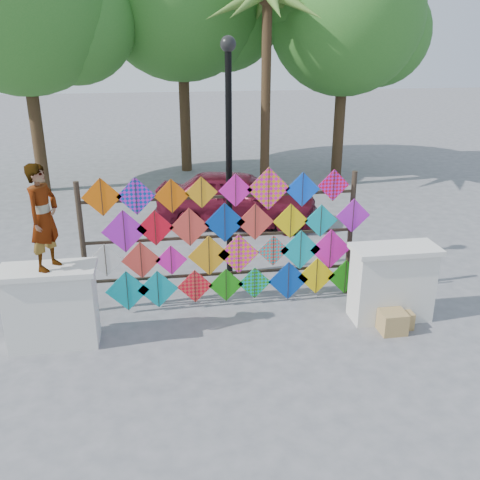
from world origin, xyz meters
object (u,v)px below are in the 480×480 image
at_px(vendor_woman, 43,217).
at_px(sedan, 237,198).
at_px(lamppost, 229,139).
at_px(kite_rack, 227,240).

distance_m(vendor_woman, sedan, 6.40).
height_order(vendor_woman, sedan, vendor_woman).
xyz_separation_m(vendor_woman, lamppost, (2.94, 2.20, 0.64)).
distance_m(kite_rack, sedan, 4.34).
distance_m(kite_rack, lamppost, 1.98).
height_order(vendor_woman, lamppost, lamppost).
height_order(kite_rack, lamppost, lamppost).
xyz_separation_m(sedan, lamppost, (-0.60, -2.96, 2.01)).
bearing_deg(vendor_woman, sedan, -8.33).
bearing_deg(sedan, lamppost, -176.63).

